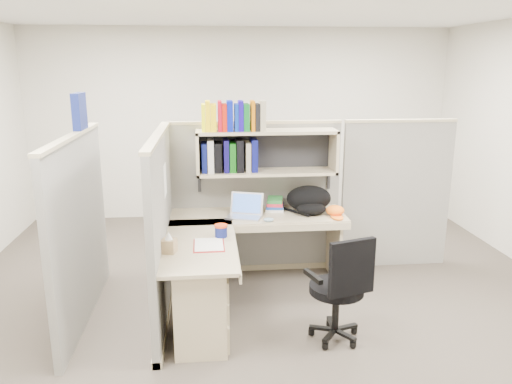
{
  "coord_description": "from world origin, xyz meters",
  "views": [
    {
      "loc": [
        -0.48,
        -4.19,
        2.19
      ],
      "look_at": [
        -0.05,
        0.25,
        1.05
      ],
      "focal_mm": 35.0,
      "sensor_mm": 36.0,
      "label": 1
    }
  ],
  "objects": [
    {
      "name": "backpack",
      "position": [
        0.53,
        0.58,
        0.86
      ],
      "size": [
        0.54,
        0.48,
        0.27
      ],
      "primitive_type": null,
      "rotation": [
        0.0,
        0.0,
        0.32
      ],
      "color": "black",
      "rests_on": "desk"
    },
    {
      "name": "loose_paper",
      "position": [
        -0.49,
        -0.25,
        0.73
      ],
      "size": [
        0.24,
        0.32,
        0.0
      ],
      "primitive_type": null,
      "rotation": [
        0.0,
        0.0,
        0.01
      ],
      "color": "silver",
      "rests_on": "desk"
    },
    {
      "name": "paper_cup",
      "position": [
        -0.07,
        0.73,
        0.78
      ],
      "size": [
        0.09,
        0.09,
        0.1
      ],
      "primitive_type": "cylinder",
      "rotation": [
        0.0,
        0.0,
        -0.25
      ],
      "color": "white",
      "rests_on": "desk"
    },
    {
      "name": "book_stack",
      "position": [
        0.19,
        0.73,
        0.79
      ],
      "size": [
        0.22,
        0.27,
        0.12
      ],
      "primitive_type": null,
      "rotation": [
        0.0,
        0.0,
        -0.17
      ],
      "color": "gray",
      "rests_on": "desk"
    },
    {
      "name": "laptop",
      "position": [
        -0.15,
        0.47,
        0.85
      ],
      "size": [
        0.42,
        0.42,
        0.24
      ],
      "primitive_type": null,
      "rotation": [
        0.0,
        0.0,
        -0.33
      ],
      "color": "#BCBCC1",
      "rests_on": "desk"
    },
    {
      "name": "room_shell",
      "position": [
        0.0,
        0.0,
        1.62
      ],
      "size": [
        6.0,
        6.0,
        6.0
      ],
      "color": "beige",
      "rests_on": "ground"
    },
    {
      "name": "task_chair",
      "position": [
        0.53,
        -0.63,
        0.33
      ],
      "size": [
        0.53,
        0.49,
        0.92
      ],
      "color": "black",
      "rests_on": "ground"
    },
    {
      "name": "orange_cap",
      "position": [
        0.76,
        0.47,
        0.78
      ],
      "size": [
        0.19,
        0.22,
        0.1
      ],
      "primitive_type": null,
      "rotation": [
        0.0,
        0.0,
        -0.04
      ],
      "color": "orange",
      "rests_on": "desk"
    },
    {
      "name": "mouse",
      "position": [
        0.08,
        0.33,
        0.75
      ],
      "size": [
        0.12,
        0.1,
        0.04
      ],
      "primitive_type": "ellipsoid",
      "rotation": [
        0.0,
        0.0,
        0.32
      ],
      "color": "#80A2B6",
      "rests_on": "desk"
    },
    {
      "name": "tissue_box",
      "position": [
        -0.81,
        -0.4,
        0.82
      ],
      "size": [
        0.13,
        0.13,
        0.17
      ],
      "primitive_type": null,
      "rotation": [
        0.0,
        0.0,
        -0.25
      ],
      "color": "tan",
      "rests_on": "desk"
    },
    {
      "name": "ground",
      "position": [
        0.0,
        0.0,
        0.0
      ],
      "size": [
        6.0,
        6.0,
        0.0
      ],
      "primitive_type": "plane",
      "color": "#3A342D",
      "rests_on": "ground"
    },
    {
      "name": "snack_canister",
      "position": [
        -0.39,
        -0.06,
        0.79
      ],
      "size": [
        0.11,
        0.11,
        0.11
      ],
      "color": "navy",
      "rests_on": "desk"
    },
    {
      "name": "cubicle",
      "position": [
        -0.37,
        0.45,
        0.91
      ],
      "size": [
        3.79,
        1.84,
        1.95
      ],
      "color": "slate",
      "rests_on": "ground"
    },
    {
      "name": "desk",
      "position": [
        -0.41,
        -0.29,
        0.44
      ],
      "size": [
        1.74,
        1.75,
        0.73
      ],
      "color": "tan",
      "rests_on": "ground"
    }
  ]
}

